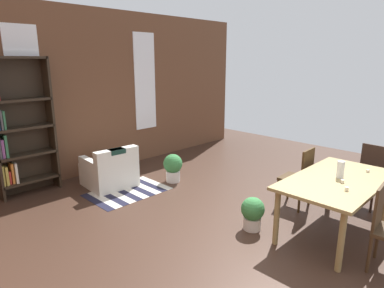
% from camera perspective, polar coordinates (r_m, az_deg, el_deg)
% --- Properties ---
extents(ground_plane, '(10.41, 10.41, 0.00)m').
position_cam_1_polar(ground_plane, '(4.41, 12.55, -16.55)').
color(ground_plane, '#3D281D').
extents(back_wall_brick, '(8.13, 0.12, 3.20)m').
position_cam_1_polar(back_wall_brick, '(6.87, -16.82, 8.43)').
color(back_wall_brick, brown).
rests_on(back_wall_brick, ground).
extents(window_pane_0, '(0.55, 0.02, 2.08)m').
position_cam_1_polar(window_pane_0, '(6.29, -26.70, 8.49)').
color(window_pane_0, white).
extents(window_pane_1, '(0.55, 0.02, 2.08)m').
position_cam_1_polar(window_pane_1, '(7.47, -8.12, 10.56)').
color(window_pane_1, white).
extents(dining_table, '(1.78, 0.98, 0.76)m').
position_cam_1_polar(dining_table, '(4.68, 23.77, -6.45)').
color(dining_table, '#98814F').
rests_on(dining_table, ground).
extents(vase_on_table, '(0.09, 0.09, 0.22)m').
position_cam_1_polar(vase_on_table, '(4.67, 24.25, -4.03)').
color(vase_on_table, silver).
rests_on(vase_on_table, dining_table).
extents(tealight_candle_0, '(0.04, 0.04, 0.03)m').
position_cam_1_polar(tealight_candle_0, '(5.09, 28.06, -4.11)').
color(tealight_candle_0, silver).
rests_on(tealight_candle_0, dining_table).
extents(tealight_candle_1, '(0.04, 0.04, 0.04)m').
position_cam_1_polar(tealight_candle_1, '(4.28, 25.13, -7.02)').
color(tealight_candle_1, silver).
rests_on(tealight_candle_1, dining_table).
extents(tealight_candle_2, '(0.04, 0.04, 0.04)m').
position_cam_1_polar(tealight_candle_2, '(4.51, 24.52, -5.88)').
color(tealight_candle_2, silver).
rests_on(tealight_candle_2, dining_table).
extents(dining_chair_far_right, '(0.42, 0.42, 0.95)m').
position_cam_1_polar(dining_chair_far_right, '(5.35, 18.06, -5.22)').
color(dining_chair_far_right, '#3C2913').
rests_on(dining_chair_far_right, ground).
extents(dining_chair_head_right, '(0.43, 0.43, 0.95)m').
position_cam_1_polar(dining_chair_head_right, '(5.88, 28.21, -4.50)').
color(dining_chair_head_right, '#2E1F18').
rests_on(dining_chair_head_right, ground).
extents(bookshelf_tall, '(0.96, 0.29, 2.29)m').
position_cam_1_polar(bookshelf_tall, '(6.14, -27.73, 2.29)').
color(bookshelf_tall, '#2D2319').
rests_on(bookshelf_tall, ground).
extents(armchair_white, '(0.85, 0.85, 0.75)m').
position_cam_1_polar(armchair_white, '(6.18, -13.94, -4.56)').
color(armchair_white, silver).
rests_on(armchair_white, ground).
extents(potted_plant_by_shelf, '(0.32, 0.32, 0.45)m').
position_cam_1_polar(potted_plant_by_shelf, '(4.61, 10.41, -11.50)').
color(potted_plant_by_shelf, silver).
rests_on(potted_plant_by_shelf, ground).
extents(potted_plant_corner, '(0.36, 0.36, 0.53)m').
position_cam_1_polar(potted_plant_corner, '(6.22, -3.31, -3.91)').
color(potted_plant_corner, silver).
rests_on(potted_plant_corner, ground).
extents(striped_rug, '(1.33, 0.89, 0.01)m').
position_cam_1_polar(striped_rug, '(5.93, -11.02, -8.07)').
color(striped_rug, '#1E1E33').
rests_on(striped_rug, ground).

